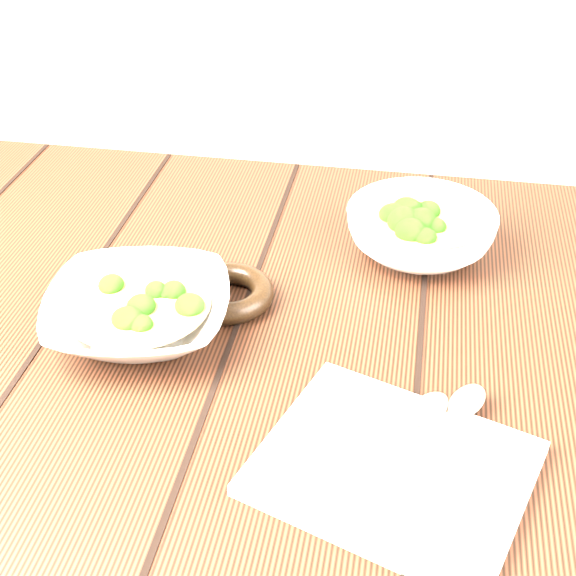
{
  "coord_description": "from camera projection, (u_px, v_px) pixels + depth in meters",
  "views": [
    {
      "loc": [
        0.16,
        -0.68,
        1.29
      ],
      "look_at": [
        0.03,
        0.01,
        0.8
      ],
      "focal_mm": 50.0,
      "sensor_mm": 36.0,
      "label": 1
    }
  ],
  "objects": [
    {
      "name": "soup_bowl_front",
      "position": [
        139.0,
        311.0,
        0.86
      ],
      "size": [
        0.23,
        0.23,
        0.06
      ],
      "color": "silver",
      "rests_on": "table"
    },
    {
      "name": "napkin",
      "position": [
        393.0,
        468.0,
        0.7
      ],
      "size": [
        0.28,
        0.25,
        0.01
      ],
      "primitive_type": "cube",
      "rotation": [
        0.0,
        0.0,
        -0.34
      ],
      "color": "beige",
      "rests_on": "table"
    },
    {
      "name": "spoon_right",
      "position": [
        449.0,
        423.0,
        0.74
      ],
      "size": [
        0.1,
        0.18,
        0.01
      ],
      "color": "#A19B8E",
      "rests_on": "napkin"
    },
    {
      "name": "spoon_left",
      "position": [
        407.0,
        430.0,
        0.73
      ],
      "size": [
        0.11,
        0.17,
        0.01
      ],
      "color": "#A19B8E",
      "rests_on": "napkin"
    },
    {
      "name": "trivet",
      "position": [
        228.0,
        293.0,
        0.91
      ],
      "size": [
        0.14,
        0.14,
        0.03
      ],
      "primitive_type": "torus",
      "rotation": [
        0.0,
        0.0,
        0.4
      ],
      "color": "black",
      "rests_on": "table"
    },
    {
      "name": "soup_bowl_back",
      "position": [
        420.0,
        230.0,
        0.99
      ],
      "size": [
        0.23,
        0.23,
        0.07
      ],
      "color": "silver",
      "rests_on": "table"
    },
    {
      "name": "table",
      "position": [
        258.0,
        405.0,
        0.95
      ],
      "size": [
        1.2,
        0.8,
        0.75
      ],
      "color": "#371A0F",
      "rests_on": "ground"
    }
  ]
}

